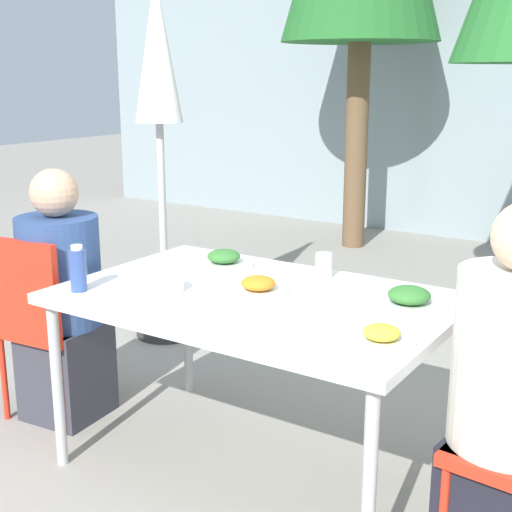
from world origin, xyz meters
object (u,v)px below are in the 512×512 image
Objects in this scene: chair_left at (41,314)px; bottle at (78,269)px; person_right at (511,409)px; person_left at (62,305)px; drinking_cup at (324,265)px; closed_umbrella at (158,84)px; salad_bowl at (161,284)px.

bottle is (0.43, -0.16, 0.31)m from chair_left.
chair_left is 0.72× the size of person_right.
person_left is 1.20m from drinking_cup.
person_right is 11.77× the size of drinking_cup.
drinking_cup is at bearing 19.64° from chair_left.
drinking_cup is at bearing 44.61° from bottle.
closed_umbrella reaches higher than chair_left.
closed_umbrella is 1.62m from bottle.
salad_bowl is at bearing 32.80° from bottle.
person_left is 11.30× the size of drinking_cup.
person_right is (2.01, 0.09, 0.05)m from chair_left.
drinking_cup is at bearing 50.11° from salad_bowl.
drinking_cup is (0.70, 0.69, -0.04)m from bottle.
closed_umbrella is at bearing 118.02° from bottle.
drinking_cup is (1.39, -0.61, -0.70)m from closed_umbrella.
person_left is 0.55× the size of closed_umbrella.
person_left is (0.04, 0.08, 0.03)m from chair_left.
drinking_cup is at bearing -21.37° from person_right.
chair_left is at bearing -154.89° from drinking_cup.
chair_left is 2.01m from person_right.
person_right is 1.33m from salad_bowl.
person_left is at bearing -73.99° from closed_umbrella.
closed_umbrella is at bearing 100.55° from person_left.
chair_left is at bearing -77.12° from closed_umbrella.
closed_umbrella is 20.40× the size of drinking_cup.
person_right is at bearing -2.91° from chair_left.
bottle reaches higher than salad_bowl.
bottle is 0.32m from salad_bowl.
closed_umbrella is at bearing 156.26° from drinking_cup.
chair_left is 4.76× the size of bottle.
chair_left is 0.42× the size of closed_umbrella.
bottle reaches higher than chair_left.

